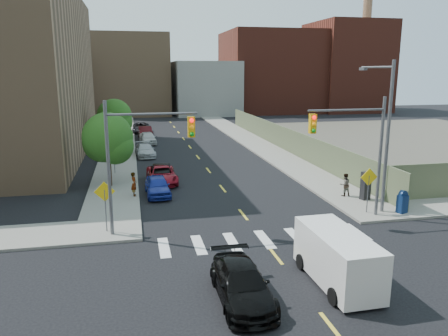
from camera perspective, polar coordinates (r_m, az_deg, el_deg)
name	(u,v)px	position (r m, az deg, el deg)	size (l,w,h in m)	color
ground	(291,275)	(19.13, 8.68, -13.63)	(160.00, 160.00, 0.00)	black
sidewalk_nw	(121,136)	(58.11, -13.35, 4.08)	(3.50, 73.00, 0.15)	gray
sidewalk_ne	(237,133)	(59.76, 1.71, 4.65)	(3.50, 73.00, 0.15)	gray
fence_north	(284,138)	(47.31, 7.78, 3.84)	(0.12, 44.00, 2.50)	#5E6245
gravel_lot	(422,141)	(57.96, 24.47, 3.21)	(36.00, 42.00, 0.06)	#595447
bg_bldg_west	(42,84)	(87.45, -22.71, 10.14)	(14.00, 18.00, 12.00)	#592319
bg_bldg_midwest	(131,75)	(87.99, -12.06, 11.81)	(14.00, 16.00, 15.00)	#8C6B4C
bg_bldg_center	(204,88)	(87.23, -2.60, 10.42)	(12.00, 16.00, 10.00)	gray
bg_bldg_east	(270,72)	(92.42, 5.97, 12.36)	(18.00, 18.00, 16.00)	#592319
bg_bldg_fareast	(346,67)	(96.71, 15.65, 12.57)	(14.00, 16.00, 18.00)	#592319
smokestack	(365,42)	(98.76, 17.96, 15.33)	(1.80, 1.80, 28.00)	#8C6B4C
signal_nw	(139,150)	(22.34, -11.09, 2.38)	(4.59, 0.30, 7.00)	#59595E
signal_ne	(357,142)	(25.47, 16.96, 3.31)	(4.59, 0.30, 7.00)	#59595E
streetlight_ne	(385,126)	(27.26, 20.25, 5.14)	(0.25, 3.70, 9.00)	#59595E
warn_sign_nw	(105,197)	(23.44, -15.30, -3.72)	(1.06, 0.06, 2.83)	#59595E
warn_sign_ne	(369,182)	(26.99, 18.37, -1.78)	(1.06, 0.06, 2.83)	#59595E
warn_sign_midwest	(114,151)	(36.59, -14.20, 2.16)	(1.06, 0.06, 2.83)	#59595E
tree_west_near	(108,141)	(32.46, -14.94, 3.48)	(3.66, 3.64, 5.52)	#332114
tree_west_far	(115,118)	(47.33, -14.10, 6.30)	(3.66, 3.64, 5.52)	#332114
parked_car_blue	(157,186)	(30.27, -8.68, -2.31)	(1.60, 3.97, 1.35)	navy
parked_car_black	(161,173)	(34.01, -8.18, -0.70)	(1.34, 3.85, 1.27)	black
parked_car_red	(162,175)	(33.50, -8.12, -0.89)	(2.14, 4.64, 1.29)	maroon
parked_car_silver	(145,150)	(44.16, -10.27, 2.31)	(1.77, 4.35, 1.26)	#ADB0B5
parked_car_white	(148,138)	(51.64, -9.92, 3.90)	(1.68, 4.18, 1.42)	silver
parked_car_maroon	(145,133)	(55.81, -10.26, 4.58)	(1.59, 4.56, 1.50)	#3E0C10
parked_car_grey	(141,128)	(61.06, -10.79, 5.18)	(2.28, 4.96, 1.38)	black
black_sedan	(242,284)	(16.80, 2.34, -14.87)	(1.87, 4.60, 1.34)	black
cargo_van	(336,256)	(18.49, 14.38, -11.03)	(2.03, 4.71, 2.14)	white
mailbox	(402,202)	(27.94, 22.27, -4.11)	(0.66, 0.58, 1.37)	navy
payphone	(366,186)	(29.86, 18.01, -2.21)	(0.55, 0.45, 1.85)	black
pedestrian_west	(134,184)	(29.87, -11.67, -2.07)	(0.59, 0.39, 1.62)	gray
pedestrian_east	(345,185)	(30.35, 15.51, -2.12)	(0.75, 0.58, 1.54)	gray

